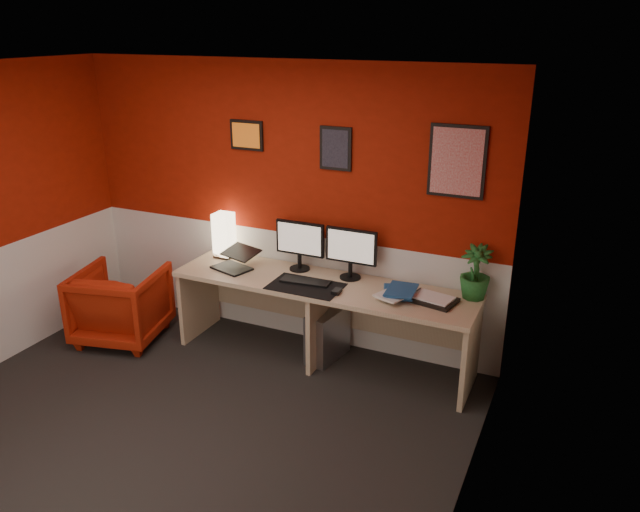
{
  "coord_description": "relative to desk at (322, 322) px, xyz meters",
  "views": [
    {
      "loc": [
        2.5,
        -2.98,
        2.78
      ],
      "look_at": [
        0.6,
        1.21,
        1.05
      ],
      "focal_mm": 35.04,
      "sensor_mm": 36.0,
      "label": 1
    }
  ],
  "objects": [
    {
      "name": "monitor_right",
      "position": [
        0.17,
        0.2,
        0.66
      ],
      "size": [
        0.45,
        0.06,
        0.58
      ],
      "primitive_type": "cube",
      "color": "black",
      "rests_on": "desk"
    },
    {
      "name": "wainscot_right",
      "position": [
        1.46,
        -1.41,
        0.14
      ],
      "size": [
        0.01,
        3.5,
        1.0
      ],
      "primitive_type": "cube",
      "color": "silver",
      "rests_on": "ground"
    },
    {
      "name": "desk",
      "position": [
        0.0,
        0.0,
        0.0
      ],
      "size": [
        2.6,
        0.65,
        0.73
      ],
      "primitive_type": "cube",
      "color": "tan",
      "rests_on": "ground"
    },
    {
      "name": "desk_mat",
      "position": [
        -0.1,
        -0.13,
        0.37
      ],
      "size": [
        0.6,
        0.38,
        0.01
      ],
      "primitive_type": "cube",
      "color": "black",
      "rests_on": "desk"
    },
    {
      "name": "zen_tray",
      "position": [
        0.94,
        0.02,
        0.38
      ],
      "size": [
        0.39,
        0.32,
        0.03
      ],
      "primitive_type": "cube",
      "rotation": [
        0.0,
        0.0,
        -0.21
      ],
      "color": "black",
      "rests_on": "desk"
    },
    {
      "name": "art_right",
      "position": [
        0.98,
        0.33,
        1.42
      ],
      "size": [
        0.44,
        0.02,
        0.56
      ],
      "primitive_type": "cube",
      "color": "red",
      "rests_on": "wall_back"
    },
    {
      "name": "keyboard",
      "position": [
        -0.13,
        -0.06,
        0.38
      ],
      "size": [
        0.43,
        0.18,
        0.02
      ],
      "primitive_type": "cube",
      "rotation": [
        0.0,
        0.0,
        0.09
      ],
      "color": "black",
      "rests_on": "desk_mat"
    },
    {
      "name": "potted_plant",
      "position": [
        1.21,
        0.22,
        0.58
      ],
      "size": [
        0.28,
        0.28,
        0.44
      ],
      "primitive_type": "imported",
      "rotation": [
        0.0,
        0.0,
        -0.14
      ],
      "color": "#19591E",
      "rests_on": "desk"
    },
    {
      "name": "laptop",
      "position": [
        -0.86,
        -0.05,
        0.47
      ],
      "size": [
        0.38,
        0.32,
        0.22
      ],
      "primitive_type": "cube",
      "rotation": [
        0.0,
        0.0,
        -0.29
      ],
      "color": "black",
      "rests_on": "desk"
    },
    {
      "name": "pc_tower",
      "position": [
        0.02,
        0.06,
        -0.14
      ],
      "size": [
        0.27,
        0.48,
        0.45
      ],
      "primitive_type": "cube",
      "rotation": [
        0.0,
        0.0,
        -0.16
      ],
      "color": "#99999E",
      "rests_on": "ground"
    },
    {
      "name": "book_middle",
      "position": [
        0.55,
        -0.02,
        0.4
      ],
      "size": [
        0.32,
        0.36,
        0.02
      ],
      "primitive_type": "imported",
      "rotation": [
        0.0,
        0.0,
        -0.39
      ],
      "color": "silver",
      "rests_on": "book_bottom"
    },
    {
      "name": "shoji_lamp",
      "position": [
        -1.08,
        0.2,
        0.56
      ],
      "size": [
        0.16,
        0.16,
        0.4
      ],
      "primitive_type": "cube",
      "color": "#FFE5B2",
      "rests_on": "desk"
    },
    {
      "name": "ground",
      "position": [
        -0.53,
        -1.41,
        -0.36
      ],
      "size": [
        4.0,
        3.5,
        0.01
      ],
      "primitive_type": "cube",
      "color": "black",
      "rests_on": "ground"
    },
    {
      "name": "art_center",
      "position": [
        -0.03,
        0.33,
        1.44
      ],
      "size": [
        0.28,
        0.02,
        0.36
      ],
      "primitive_type": "cube",
      "color": "black",
      "rests_on": "wall_back"
    },
    {
      "name": "art_left",
      "position": [
        -0.88,
        0.33,
        1.49
      ],
      "size": [
        0.32,
        0.02,
        0.26
      ],
      "primitive_type": "cube",
      "color": "orange",
      "rests_on": "wall_back"
    },
    {
      "name": "book_bottom",
      "position": [
        0.54,
        -0.0,
        0.38
      ],
      "size": [
        0.32,
        0.37,
        0.03
      ],
      "primitive_type": "imported",
      "rotation": [
        0.0,
        0.0,
        0.32
      ],
      "color": "navy",
      "rests_on": "desk"
    },
    {
      "name": "wall_right",
      "position": [
        1.47,
        -1.41,
        0.89
      ],
      "size": [
        0.01,
        3.5,
        2.5
      ],
      "primitive_type": "cube",
      "color": "#971A08",
      "rests_on": "ground"
    },
    {
      "name": "armchair",
      "position": [
        -1.86,
        -0.39,
        -0.02
      ],
      "size": [
        0.88,
        0.9,
        0.69
      ],
      "primitive_type": "imported",
      "rotation": [
        0.0,
        0.0,
        3.37
      ],
      "color": "#A4210C",
      "rests_on": "ground"
    },
    {
      "name": "ceiling",
      "position": [
        -0.53,
        -1.41,
        2.13
      ],
      "size": [
        4.0,
        3.5,
        0.01
      ],
      "primitive_type": "cube",
      "color": "white",
      "rests_on": "ground"
    },
    {
      "name": "monitor_left",
      "position": [
        -0.31,
        0.2,
        0.66
      ],
      "size": [
        0.45,
        0.06,
        0.58
      ],
      "primitive_type": "cube",
      "color": "black",
      "rests_on": "desk"
    },
    {
      "name": "mouse",
      "position": [
        0.19,
        -0.15,
        0.39
      ],
      "size": [
        0.06,
        0.1,
        0.03
      ],
      "primitive_type": "cube",
      "rotation": [
        0.0,
        0.0,
        0.01
      ],
      "color": "black",
      "rests_on": "desk_mat"
    },
    {
      "name": "wainscot_back",
      "position": [
        -0.53,
        0.34,
        0.14
      ],
      "size": [
        4.0,
        0.01,
        1.0
      ],
      "primitive_type": "cube",
      "color": "silver",
      "rests_on": "ground"
    },
    {
      "name": "wall_back",
      "position": [
        -0.53,
        0.34,
        0.89
      ],
      "size": [
        4.0,
        0.01,
        2.5
      ],
      "primitive_type": "cube",
      "color": "#971A08",
      "rests_on": "ground"
    },
    {
      "name": "book_top",
      "position": [
        0.58,
        -0.03,
        0.43
      ],
      "size": [
        0.25,
        0.32,
        0.03
      ],
      "primitive_type": "imported",
      "rotation": [
        0.0,
        0.0,
        0.08
      ],
      "color": "navy",
      "rests_on": "book_middle"
    }
  ]
}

